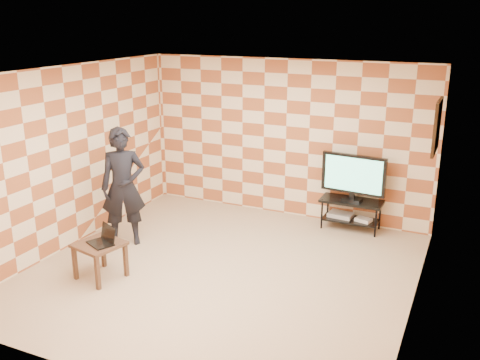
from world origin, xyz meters
name	(u,v)px	position (x,y,z in m)	size (l,w,h in m)	color
floor	(222,271)	(0.00, 0.00, 0.00)	(5.00, 5.00, 0.00)	tan
wall_back	(286,139)	(0.00, 2.50, 1.35)	(5.00, 0.02, 2.70)	beige
wall_front	(97,252)	(0.00, -2.50, 1.35)	(5.00, 0.02, 2.70)	beige
wall_left	(71,157)	(-2.50, 0.00, 1.35)	(0.02, 5.00, 2.70)	beige
wall_right	(421,205)	(2.50, 0.00, 1.35)	(0.02, 5.00, 2.70)	beige
ceiling	(220,73)	(0.00, 0.00, 2.70)	(5.00, 5.00, 0.02)	white
wall_art	(437,126)	(2.47, 1.55, 1.95)	(0.04, 0.72, 0.72)	black
tv_stand	(351,208)	(1.24, 2.26, 0.37)	(1.00, 0.45, 0.50)	black
tv	(353,175)	(1.24, 2.25, 0.92)	(1.05, 0.23, 0.76)	black
dvd_player	(341,215)	(1.07, 2.29, 0.20)	(0.39, 0.28, 0.06)	silver
game_console	(363,220)	(1.46, 2.23, 0.20)	(0.24, 0.18, 0.06)	silver
side_table	(99,249)	(-1.40, -0.82, 0.41)	(0.67, 0.67, 0.50)	#3D1F15
laptop	(103,240)	(-1.34, -0.80, 0.55)	(0.43, 0.40, 0.23)	black
person	(123,187)	(-1.78, 0.27, 0.91)	(0.66, 0.43, 1.81)	black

